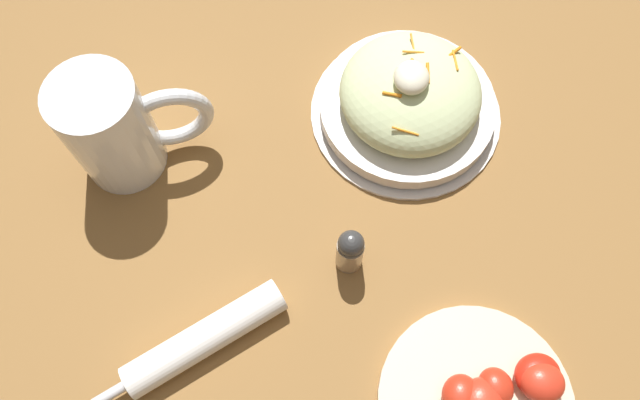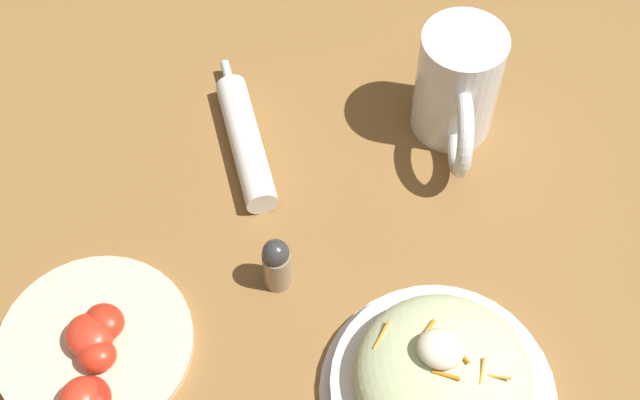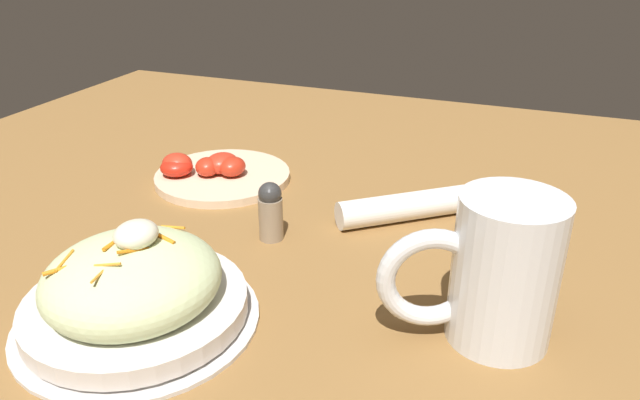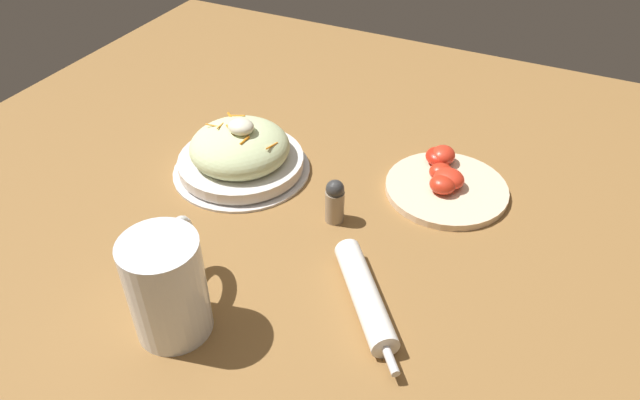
{
  "view_description": "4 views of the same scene",
  "coord_description": "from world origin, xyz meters",
  "px_view_note": "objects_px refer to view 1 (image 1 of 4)",
  "views": [
    {
      "loc": [
        0.25,
        0.02,
        0.65
      ],
      "look_at": [
        0.01,
        -0.01,
        0.09
      ],
      "focal_mm": 34.45,
      "sensor_mm": 36.0,
      "label": 1
    },
    {
      "loc": [
        -0.18,
        0.41,
        0.83
      ],
      "look_at": [
        0.02,
        -0.03,
        0.08
      ],
      "focal_mm": 49.76,
      "sensor_mm": 36.0,
      "label": 2
    },
    {
      "loc": [
        -0.53,
        -0.26,
        0.35
      ],
      "look_at": [
        0.02,
        -0.04,
        0.07
      ],
      "focal_mm": 33.84,
      "sensor_mm": 36.0,
      "label": 3
    },
    {
      "loc": [
        0.32,
        -0.6,
        0.58
      ],
      "look_at": [
        0.05,
        -0.03,
        0.08
      ],
      "focal_mm": 32.87,
      "sensor_mm": 36.0,
      "label": 4
    }
  ],
  "objects_px": {
    "salad_plate": "(409,99)",
    "salt_shaker": "(350,250)",
    "napkin_roll": "(204,339)",
    "tomato_plate": "(486,398)",
    "beer_mug": "(117,132)"
  },
  "relations": [
    {
      "from": "napkin_roll",
      "to": "tomato_plate",
      "type": "distance_m",
      "value": 0.29
    },
    {
      "from": "salad_plate",
      "to": "salt_shaker",
      "type": "relative_size",
      "value": 3.17
    },
    {
      "from": "beer_mug",
      "to": "salt_shaker",
      "type": "xyz_separation_m",
      "value": [
        0.1,
        0.27,
        -0.02
      ]
    },
    {
      "from": "beer_mug",
      "to": "tomato_plate",
      "type": "distance_m",
      "value": 0.48
    },
    {
      "from": "napkin_roll",
      "to": "tomato_plate",
      "type": "relative_size",
      "value": 0.91
    },
    {
      "from": "napkin_roll",
      "to": "salt_shaker",
      "type": "bearing_deg",
      "value": 127.74
    },
    {
      "from": "napkin_roll",
      "to": "salt_shaker",
      "type": "distance_m",
      "value": 0.18
    },
    {
      "from": "beer_mug",
      "to": "tomato_plate",
      "type": "xyz_separation_m",
      "value": [
        0.22,
        0.42,
        -0.05
      ]
    },
    {
      "from": "salad_plate",
      "to": "tomato_plate",
      "type": "height_order",
      "value": "salad_plate"
    },
    {
      "from": "salad_plate",
      "to": "napkin_roll",
      "type": "xyz_separation_m",
      "value": [
        0.3,
        -0.19,
        -0.02
      ]
    },
    {
      "from": "salad_plate",
      "to": "napkin_roll",
      "type": "distance_m",
      "value": 0.36
    },
    {
      "from": "beer_mug",
      "to": "tomato_plate",
      "type": "relative_size",
      "value": 0.79
    },
    {
      "from": "napkin_roll",
      "to": "beer_mug",
      "type": "bearing_deg",
      "value": -147.03
    },
    {
      "from": "salad_plate",
      "to": "beer_mug",
      "type": "distance_m",
      "value": 0.33
    },
    {
      "from": "tomato_plate",
      "to": "salt_shaker",
      "type": "distance_m",
      "value": 0.2
    }
  ]
}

